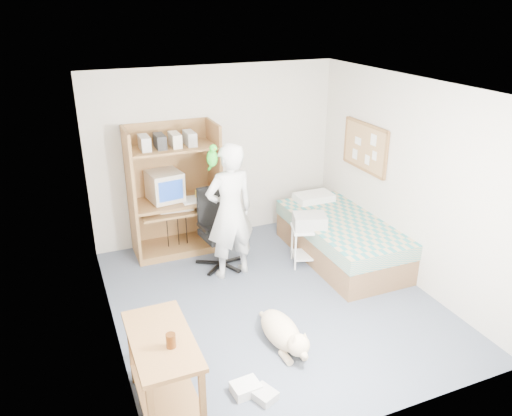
# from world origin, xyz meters

# --- Properties ---
(floor) EXTENTS (4.00, 4.00, 0.00)m
(floor) POSITION_xyz_m (0.00, 0.00, 0.00)
(floor) COLOR #475061
(floor) RESTS_ON ground
(wall_back) EXTENTS (3.60, 0.02, 2.50)m
(wall_back) POSITION_xyz_m (0.00, 2.00, 1.25)
(wall_back) COLOR beige
(wall_back) RESTS_ON floor
(wall_right) EXTENTS (0.02, 4.00, 2.50)m
(wall_right) POSITION_xyz_m (1.80, 0.00, 1.25)
(wall_right) COLOR beige
(wall_right) RESTS_ON floor
(wall_left) EXTENTS (0.02, 4.00, 2.50)m
(wall_left) POSITION_xyz_m (-1.80, 0.00, 1.25)
(wall_left) COLOR beige
(wall_left) RESTS_ON floor
(ceiling) EXTENTS (3.60, 4.00, 0.02)m
(ceiling) POSITION_xyz_m (0.00, 0.00, 2.50)
(ceiling) COLOR white
(ceiling) RESTS_ON wall_back
(computer_hutch) EXTENTS (1.20, 0.63, 1.80)m
(computer_hutch) POSITION_xyz_m (-0.70, 1.74, 0.82)
(computer_hutch) COLOR olive
(computer_hutch) RESTS_ON floor
(bed) EXTENTS (1.02, 2.02, 0.66)m
(bed) POSITION_xyz_m (1.30, 0.62, 0.29)
(bed) COLOR brown
(bed) RESTS_ON floor
(side_desk) EXTENTS (0.50, 1.00, 0.75)m
(side_desk) POSITION_xyz_m (-1.55, -1.20, 0.49)
(side_desk) COLOR brown
(side_desk) RESTS_ON floor
(corkboard) EXTENTS (0.04, 0.94, 0.66)m
(corkboard) POSITION_xyz_m (1.77, 0.90, 1.45)
(corkboard) COLOR #A17C48
(corkboard) RESTS_ON wall_right
(office_chair) EXTENTS (0.59, 0.59, 1.06)m
(office_chair) POSITION_xyz_m (-0.29, 1.08, 0.38)
(office_chair) COLOR black
(office_chair) RESTS_ON floor
(person) EXTENTS (0.69, 0.50, 1.76)m
(person) POSITION_xyz_m (-0.24, 0.77, 0.88)
(person) COLOR silver
(person) RESTS_ON floor
(parrot) EXTENTS (0.13, 0.23, 0.35)m
(parrot) POSITION_xyz_m (-0.44, 0.78, 1.61)
(parrot) COLOR #16971D
(parrot) RESTS_ON person
(dog) EXTENTS (0.34, 0.99, 0.37)m
(dog) POSITION_xyz_m (-0.25, -0.81, 0.16)
(dog) COLOR beige
(dog) RESTS_ON floor
(printer_cart) EXTENTS (0.54, 0.48, 0.54)m
(printer_cart) POSITION_xyz_m (0.81, 0.62, 0.36)
(printer_cart) COLOR white
(printer_cart) RESTS_ON floor
(printer) EXTENTS (0.50, 0.44, 0.18)m
(printer) POSITION_xyz_m (0.81, 0.62, 0.63)
(printer) COLOR #AFAFAA
(printer) RESTS_ON printer_cart
(crt_monitor) EXTENTS (0.48, 0.50, 0.40)m
(crt_monitor) POSITION_xyz_m (-0.82, 1.75, 0.97)
(crt_monitor) COLOR beige
(crt_monitor) RESTS_ON computer_hutch
(keyboard) EXTENTS (0.46, 0.19, 0.03)m
(keyboard) POSITION_xyz_m (-0.72, 1.58, 0.67)
(keyboard) COLOR beige
(keyboard) RESTS_ON computer_hutch
(pencil_cup) EXTENTS (0.08, 0.08, 0.12)m
(pencil_cup) POSITION_xyz_m (-0.39, 1.65, 0.82)
(pencil_cup) COLOR gold
(pencil_cup) RESTS_ON computer_hutch
(drink_glass) EXTENTS (0.08, 0.08, 0.12)m
(drink_glass) POSITION_xyz_m (-1.50, -1.34, 0.81)
(drink_glass) COLOR #41200A
(drink_glass) RESTS_ON side_desk
(floor_box_a) EXTENTS (0.27, 0.22, 0.10)m
(floor_box_a) POSITION_xyz_m (-0.85, -1.29, 0.05)
(floor_box_a) COLOR silver
(floor_box_a) RESTS_ON floor
(floor_box_b) EXTENTS (0.25, 0.27, 0.08)m
(floor_box_b) POSITION_xyz_m (-0.72, -1.42, 0.04)
(floor_box_b) COLOR beige
(floor_box_b) RESTS_ON floor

